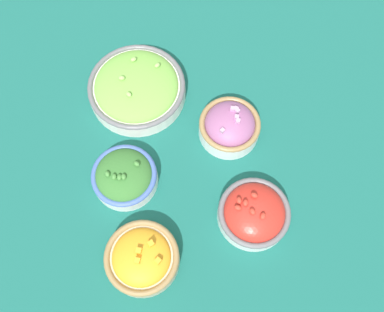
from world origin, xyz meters
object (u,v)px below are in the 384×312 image
at_px(bowl_cherry_tomatoes, 254,213).
at_px(bowl_squash, 142,258).
at_px(bowl_lettuce, 137,88).
at_px(bowl_broccoli, 124,176).
at_px(bowl_red_onion, 230,126).

xyz_separation_m(bowl_cherry_tomatoes, bowl_squash, (-0.07, 0.22, 0.00)).
relative_size(bowl_cherry_tomatoes, bowl_lettuce, 0.67).
relative_size(bowl_squash, bowl_broccoli, 1.06).
height_order(bowl_red_onion, bowl_lettuce, bowl_red_onion).
bearing_deg(bowl_broccoli, bowl_red_onion, -66.67).
relative_size(bowl_red_onion, bowl_cherry_tomatoes, 0.91).
distance_m(bowl_red_onion, bowl_cherry_tomatoes, 0.19).
bearing_deg(bowl_broccoli, bowl_cherry_tomatoes, -110.15).
height_order(bowl_squash, bowl_lettuce, bowl_lettuce).
distance_m(bowl_squash, bowl_broccoli, 0.17).
relative_size(bowl_cherry_tomatoes, bowl_broccoli, 1.07).
xyz_separation_m(bowl_squash, bowl_lettuce, (0.37, 0.00, 0.00)).
distance_m(bowl_red_onion, bowl_squash, 0.33).
bearing_deg(bowl_lettuce, bowl_cherry_tomatoes, -143.00).
bearing_deg(bowl_red_onion, bowl_cherry_tomatoes, -171.02).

